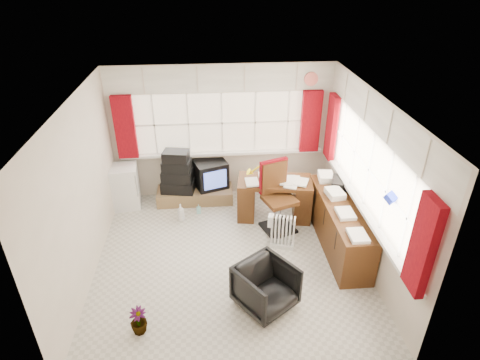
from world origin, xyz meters
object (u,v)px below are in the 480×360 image
object	(u,v)px
crt_tv	(210,174)
credenza	(339,224)
office_chair	(266,287)
radiator	(283,235)
desk	(274,196)
task_chair	(276,193)
tv_bench	(195,195)
desk_lamp	(262,169)
mini_fridge	(125,187)

from	to	relation	value
crt_tv	credenza	bearing A→B (deg)	-39.68
office_chair	radiator	xyz separation A→B (m)	(0.44, 1.20, -0.08)
desk	task_chair	world-z (taller)	task_chair
desk	crt_tv	xyz separation A→B (m)	(-1.09, 0.75, 0.10)
tv_bench	office_chair	bearing A→B (deg)	-70.45
radiator	tv_bench	xyz separation A→B (m)	(-1.40, 1.50, -0.11)
desk_lamp	credenza	distance (m)	1.51
credenza	tv_bench	xyz separation A→B (m)	(-2.28, 1.52, -0.27)
office_chair	crt_tv	size ratio (longest dim) A/B	0.99
desk	mini_fridge	size ratio (longest dim) A/B	1.67
mini_fridge	crt_tv	bearing A→B (deg)	6.26
mini_fridge	office_chair	bearing A→B (deg)	-50.12
desk_lamp	radiator	xyz separation A→B (m)	(0.24, -0.77, -0.78)
desk_lamp	tv_bench	xyz separation A→B (m)	(-1.16, 0.73, -0.89)
radiator	credenza	xyz separation A→B (m)	(0.88, -0.02, 0.16)
desk	tv_bench	bearing A→B (deg)	155.64
task_chair	mini_fridge	bearing A→B (deg)	162.01
radiator	mini_fridge	size ratio (longest dim) A/B	0.71
mini_fridge	task_chair	bearing A→B (deg)	-17.99
desk_lamp	mini_fridge	world-z (taller)	desk_lamp
desk_lamp	tv_bench	bearing A→B (deg)	147.79
office_chair	credenza	size ratio (longest dim) A/B	0.35
desk	credenza	xyz separation A→B (m)	(0.88, -0.89, -0.02)
credenza	task_chair	bearing A→B (deg)	145.90
task_chair	credenza	bearing A→B (deg)	-34.10
desk	radiator	world-z (taller)	desk
crt_tv	mini_fridge	world-z (taller)	mini_fridge
desk	task_chair	distance (m)	0.36
task_chair	crt_tv	size ratio (longest dim) A/B	1.72
desk	tv_bench	size ratio (longest dim) A/B	0.96
desk_lamp	task_chair	distance (m)	0.47
desk	office_chair	bearing A→B (deg)	-102.06
desk_lamp	office_chair	xyz separation A→B (m)	(-0.20, -1.97, -0.70)
desk	tv_bench	world-z (taller)	desk
desk_lamp	mini_fridge	xyz separation A→B (m)	(-2.41, 0.67, -0.61)
tv_bench	desk	bearing A→B (deg)	-24.36
task_chair	mini_fridge	xyz separation A→B (m)	(-2.62, 0.85, -0.24)
task_chair	crt_tv	bearing A→B (deg)	136.19
mini_fridge	desk	bearing A→B (deg)	-12.33
desk	office_chair	world-z (taller)	desk
crt_tv	tv_bench	bearing A→B (deg)	-159.22
office_chair	radiator	bearing A→B (deg)	34.33
mini_fridge	radiator	bearing A→B (deg)	-28.61
desk	crt_tv	bearing A→B (deg)	145.54
office_chair	crt_tv	world-z (taller)	crt_tv
task_chair	crt_tv	world-z (taller)	task_chair
crt_tv	mini_fridge	size ratio (longest dim) A/B	0.87
task_chair	mini_fridge	distance (m)	2.77
desk	credenza	size ratio (longest dim) A/B	0.67
credenza	mini_fridge	size ratio (longest dim) A/B	2.48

